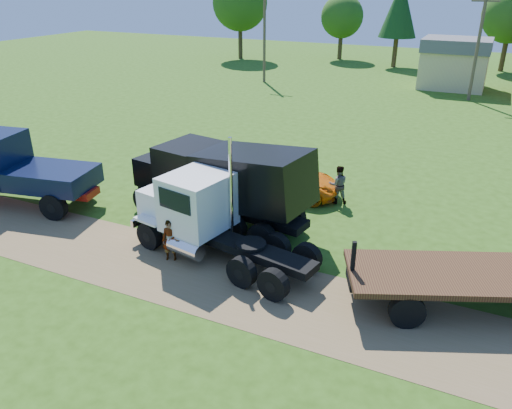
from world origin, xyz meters
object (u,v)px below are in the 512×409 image
at_px(white_semi_tractor, 200,214).
at_px(spectator_a, 170,240).
at_px(navy_truck, 9,169).
at_px(orange_pickup, 286,181).
at_px(flatbed_trailer, 488,280).
at_px(black_dump_truck, 223,179).

height_order(white_semi_tractor, spectator_a, white_semi_tractor).
distance_m(navy_truck, orange_pickup, 13.25).
xyz_separation_m(navy_truck, flatbed_trailer, (20.99, 0.57, -0.73)).
xyz_separation_m(orange_pickup, spectator_a, (-1.65, -7.73, 0.10)).
distance_m(orange_pickup, flatbed_trailer, 11.08).
bearing_deg(spectator_a, orange_pickup, 55.48).
relative_size(white_semi_tractor, navy_truck, 1.01).
xyz_separation_m(white_semi_tractor, flatbed_trailer, (10.39, 0.78, -0.62)).
xyz_separation_m(navy_truck, spectator_a, (9.92, -1.34, -0.88)).
distance_m(navy_truck, spectator_a, 10.05).
bearing_deg(navy_truck, black_dump_truck, 2.13).
distance_m(white_semi_tractor, flatbed_trailer, 10.44).
bearing_deg(spectator_a, navy_truck, 149.85).
xyz_separation_m(white_semi_tractor, orange_pickup, (0.97, 6.60, -0.88)).
xyz_separation_m(black_dump_truck, orange_pickup, (1.33, 4.06, -1.37)).
relative_size(black_dump_truck, navy_truck, 1.14).
xyz_separation_m(black_dump_truck, spectator_a, (-0.32, -3.67, -1.27)).
bearing_deg(white_semi_tractor, flatbed_trailer, 15.03).
relative_size(white_semi_tractor, flatbed_trailer, 0.85).
height_order(navy_truck, spectator_a, navy_truck).
relative_size(white_semi_tractor, spectator_a, 4.79).
bearing_deg(black_dump_truck, orange_pickup, 81.20).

